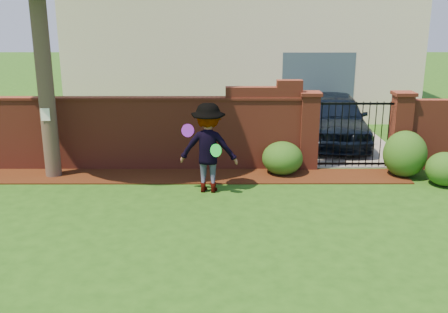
{
  "coord_description": "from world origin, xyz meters",
  "views": [
    {
      "loc": [
        0.34,
        -7.91,
        3.72
      ],
      "look_at": [
        0.36,
        1.4,
        1.05
      ],
      "focal_mm": 40.91,
      "sensor_mm": 36.0,
      "label": 1
    }
  ],
  "objects_px": {
    "frisbee_green": "(216,150)",
    "car": "(335,119)",
    "frisbee_purple": "(188,130)",
    "man": "(208,148)"
  },
  "relations": [
    {
      "from": "frisbee_green",
      "to": "car",
      "type": "bearing_deg",
      "value": 51.81
    },
    {
      "from": "frisbee_purple",
      "to": "frisbee_green",
      "type": "bearing_deg",
      "value": -29.52
    },
    {
      "from": "car",
      "to": "frisbee_purple",
      "type": "xyz_separation_m",
      "value": [
        -3.93,
        -3.92,
        0.59
      ]
    },
    {
      "from": "man",
      "to": "frisbee_green",
      "type": "distance_m",
      "value": 0.33
    },
    {
      "from": "car",
      "to": "man",
      "type": "distance_m",
      "value": 5.31
    },
    {
      "from": "frisbee_purple",
      "to": "frisbee_green",
      "type": "xyz_separation_m",
      "value": [
        0.59,
        -0.33,
        -0.34
      ]
    },
    {
      "from": "man",
      "to": "frisbee_green",
      "type": "relative_size",
      "value": 7.09
    },
    {
      "from": "frisbee_purple",
      "to": "man",
      "type": "bearing_deg",
      "value": -7.41
    },
    {
      "from": "man",
      "to": "frisbee_purple",
      "type": "height_order",
      "value": "man"
    },
    {
      "from": "car",
      "to": "frisbee_purple",
      "type": "bearing_deg",
      "value": -131.01
    }
  ]
}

